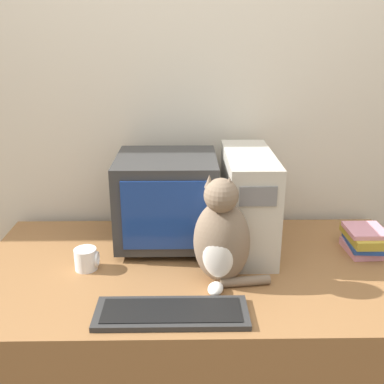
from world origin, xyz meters
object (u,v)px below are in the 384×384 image
computer_tower (248,201)px  book_stack (363,240)px  crt_monitor (167,199)px  keyboard (172,313)px  mug (87,259)px  cat (222,238)px  pen (153,300)px

computer_tower → book_stack: (0.46, -0.06, -0.15)m
crt_monitor → keyboard: 0.56m
mug → crt_monitor: bearing=37.4°
keyboard → cat: (0.17, 0.20, 0.16)m
book_stack → mug: book_stack is taller
cat → book_stack: cat is taller
cat → book_stack: size_ratio=1.90×
cat → mug: size_ratio=4.48×
computer_tower → mug: (-0.62, -0.19, -0.16)m
pen → mug: bearing=140.0°
crt_monitor → computer_tower: size_ratio=0.83×
computer_tower → cat: (-0.13, -0.28, -0.03)m
book_stack → mug: (-1.09, -0.13, -0.01)m
keyboard → mug: (-0.33, 0.30, 0.03)m
crt_monitor → mug: crt_monitor is taller
cat → mug: 0.52m
crt_monitor → cat: (0.20, -0.32, -0.02)m
crt_monitor → book_stack: size_ratio=1.91×
crt_monitor → pen: bearing=-94.0°
computer_tower → book_stack: 0.49m
computer_tower → book_stack: computer_tower is taller
pen → mug: 0.35m
keyboard → mug: size_ratio=5.39×
book_stack → pen: bearing=-157.2°
cat → pen: 0.31m
keyboard → cat: 0.31m
book_stack → mug: size_ratio=2.35×
crt_monitor → keyboard: crt_monitor is taller
computer_tower → keyboard: 0.60m
cat → mug: bearing=-175.4°
keyboard → pen: bearing=127.9°
cat → mug: (-0.50, 0.10, -0.13)m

